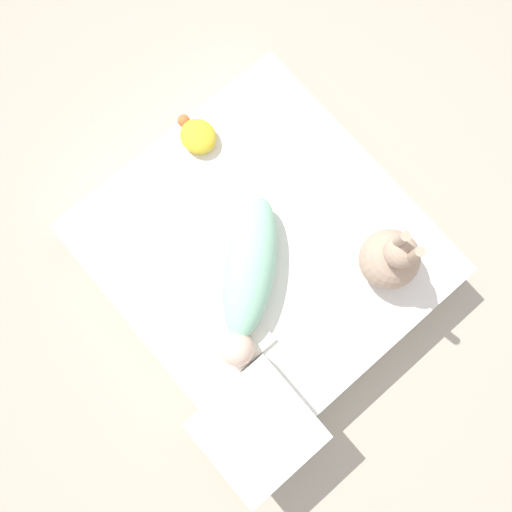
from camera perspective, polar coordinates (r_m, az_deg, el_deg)
The scene contains 7 objects.
ground_plane at distance 2.03m, azimuth 0.58°, elevation -0.13°, with size 12.00×12.00×0.00m, color #B2A893.
bed_mattress at distance 1.92m, azimuth 0.61°, elevation 0.42°, with size 1.14×1.08×0.21m.
burp_cloth at distance 1.78m, azimuth -2.36°, elevation -8.30°, with size 0.24×0.17×0.02m.
swaddled_baby at distance 1.73m, azimuth -0.85°, elevation -2.26°, with size 0.47×0.53×0.15m.
pillow at distance 1.76m, azimuth 0.18°, elevation -19.12°, with size 0.35×0.35×0.09m.
bunny_plush at distance 1.75m, azimuth 15.15°, elevation -0.23°, with size 0.21×0.21×0.37m.
turtle_plush at distance 1.93m, azimuth -6.75°, elevation 13.56°, with size 0.18×0.13×0.07m.
Camera 1 is at (-0.25, 0.24, 2.00)m, focal length 35.00 mm.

